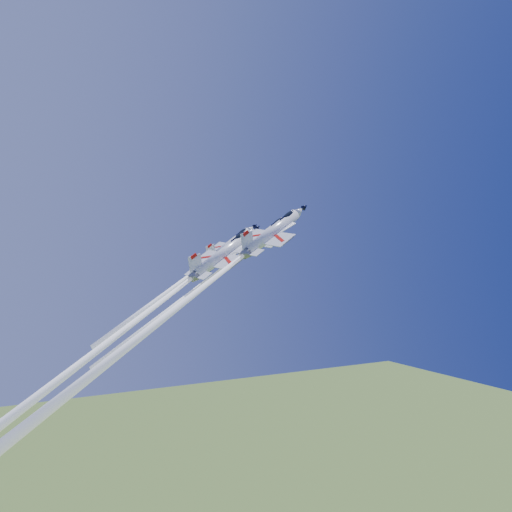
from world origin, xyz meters
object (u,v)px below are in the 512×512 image
jet_left (187,277)px  jet_slot (105,345)px  jet_lead (210,279)px  jet_right (183,303)px

jet_left → jet_slot: 23.01m
jet_slot → jet_lead: bearing=87.8°
jet_lead → jet_right: (-9.76, -10.79, -3.40)m
jet_left → jet_right: jet_right is taller
jet_left → jet_slot: bearing=-75.7°
jet_right → jet_lead: bearing=125.1°
jet_lead → jet_right: jet_right is taller
jet_right → jet_left: bearing=143.1°
jet_left → jet_lead: bearing=11.9°
jet_lead → jet_slot: size_ratio=0.66×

